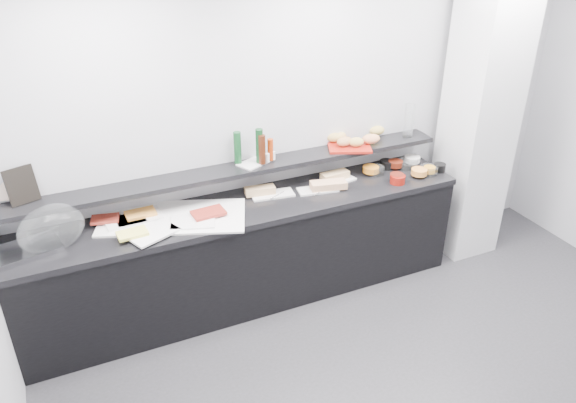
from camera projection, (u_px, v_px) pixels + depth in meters
name	position (u px, v px, depth m)	size (l,w,h in m)	color
back_wall	(310.00, 126.00, 4.69)	(5.00, 0.02, 2.70)	#ABADB3
column	(480.00, 114.00, 4.95)	(0.50, 0.50, 2.70)	silver
buffet_cabinet	(248.00, 256.00, 4.63)	(3.60, 0.60, 0.85)	black
counter_top	(246.00, 208.00, 4.42)	(3.62, 0.62, 0.05)	black
wall_shelf	(237.00, 170.00, 4.44)	(3.60, 0.25, 0.04)	black
cloche_base	(27.00, 250.00, 3.81)	(0.42, 0.28, 0.04)	#AAACB1
cloche_dome	(52.00, 229.00, 3.85)	(0.47, 0.31, 0.34)	silver
linen_runner	(173.00, 217.00, 4.22)	(1.08, 0.51, 0.01)	white
platter_meat_a	(125.00, 221.00, 4.14)	(0.28, 0.19, 0.01)	white
food_meat_a	(105.00, 219.00, 4.13)	(0.20, 0.13, 0.02)	maroon
platter_salmon	(139.00, 217.00, 4.20)	(0.33, 0.22, 0.01)	white
food_salmon	(140.00, 213.00, 4.21)	(0.22, 0.14, 0.02)	#FA9933
platter_cheese	(153.00, 233.00, 3.99)	(0.34, 0.23, 0.01)	white
food_cheese	(132.00, 233.00, 3.95)	(0.21, 0.13, 0.02)	#F3EC5E
platter_meat_b	(193.00, 222.00, 4.13)	(0.32, 0.21, 0.01)	white
food_meat_b	(208.00, 213.00, 4.22)	(0.24, 0.16, 0.02)	maroon
sandwich_plate_left	(273.00, 194.00, 4.55)	(0.35, 0.15, 0.01)	white
sandwich_food_left	(260.00, 190.00, 4.53)	(0.24, 0.09, 0.06)	tan
tongs_left	(277.00, 195.00, 4.51)	(0.01, 0.01, 0.16)	silver
sandwich_plate_mid	(318.00, 190.00, 4.62)	(0.33, 0.14, 0.01)	white
sandwich_food_mid	(329.00, 185.00, 4.62)	(0.30, 0.11, 0.06)	tan
tongs_mid	(320.00, 192.00, 4.56)	(0.01, 0.01, 0.16)	silver
sandwich_plate_right	(338.00, 181.00, 4.76)	(0.31, 0.13, 0.01)	white
sandwich_food_right	(335.00, 175.00, 4.78)	(0.25, 0.09, 0.06)	#E5B778
tongs_right	(336.00, 184.00, 4.69)	(0.01, 0.01, 0.16)	silver
bowl_glass_fruit	(376.00, 170.00, 4.89)	(0.15, 0.15, 0.07)	silver
fill_glass_fruit	(371.00, 169.00, 4.88)	(0.14, 0.14, 0.05)	orange
bowl_black_jam	(387.00, 164.00, 5.00)	(0.13, 0.13, 0.07)	black
fill_black_jam	(396.00, 164.00, 4.99)	(0.13, 0.13, 0.05)	#54190C
bowl_glass_cream	(408.00, 164.00, 5.01)	(0.18, 0.18, 0.07)	white
fill_glass_cream	(412.00, 159.00, 5.07)	(0.14, 0.14, 0.05)	white
bowl_red_jam	(398.00, 179.00, 4.73)	(0.13, 0.13, 0.07)	maroon
fill_red_jam	(397.00, 177.00, 4.75)	(0.12, 0.12, 0.05)	#52140B
bowl_glass_salmon	(429.00, 170.00, 4.89)	(0.16, 0.16, 0.07)	silver
fill_glass_salmon	(419.00, 172.00, 4.83)	(0.14, 0.14, 0.05)	orange
bowl_black_fruit	(439.00, 168.00, 4.94)	(0.11, 0.11, 0.07)	black
fill_black_fruit	(429.00, 169.00, 4.88)	(0.10, 0.10, 0.05)	orange
framed_print	(21.00, 185.00, 3.86)	(0.20, 0.02, 0.26)	black
print_art	(11.00, 185.00, 3.87)	(0.18, 0.00, 0.22)	beige
condiment_tray	(254.00, 163.00, 4.50)	(0.26, 0.16, 0.01)	silver
bottle_green_a	(238.00, 148.00, 4.42)	(0.06, 0.06, 0.26)	#103D1C
bottle_brown	(262.00, 149.00, 4.41)	(0.06, 0.06, 0.24)	#3C180A
bottle_green_b	(259.00, 146.00, 4.42)	(0.06, 0.06, 0.28)	#0D3216
bottle_hot	(270.00, 150.00, 4.49)	(0.05, 0.05, 0.18)	#A1310B
shaker_salt	(267.00, 158.00, 4.48)	(0.04, 0.04, 0.07)	white
shaker_pepper	(273.00, 156.00, 4.52)	(0.03, 0.03, 0.07)	silver
bread_tray	(349.00, 147.00, 4.77)	(0.36, 0.25, 0.02)	maroon
bread_roll_nw	(335.00, 138.00, 4.82)	(0.14, 0.09, 0.08)	#AE8C42
bread_roll_n	(341.00, 137.00, 4.84)	(0.12, 0.08, 0.08)	tan
bread_roll_ne	(377.00, 130.00, 4.97)	(0.14, 0.09, 0.08)	tan
bread_roll_sw	(356.00, 142.00, 4.73)	(0.13, 0.08, 0.08)	#B89746
bread_roll_s	(370.00, 139.00, 4.79)	(0.15, 0.09, 0.08)	#CB7C4D
bread_roll_se	(372.00, 139.00, 4.80)	(0.15, 0.09, 0.08)	#CE854E
bread_roll_midw	(345.00, 142.00, 4.74)	(0.15, 0.09, 0.08)	#AC7241
bread_roll_mide	(369.00, 138.00, 4.81)	(0.12, 0.07, 0.08)	#AE8942
carafe	(409.00, 121.00, 4.93)	(0.09, 0.09, 0.30)	white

